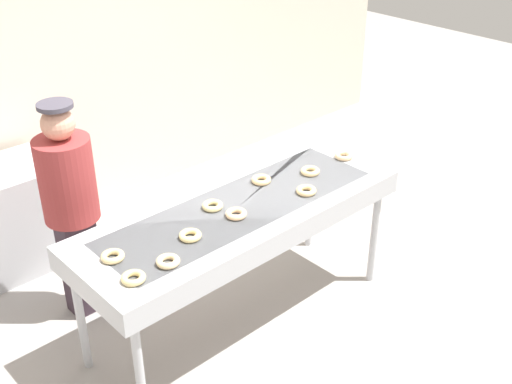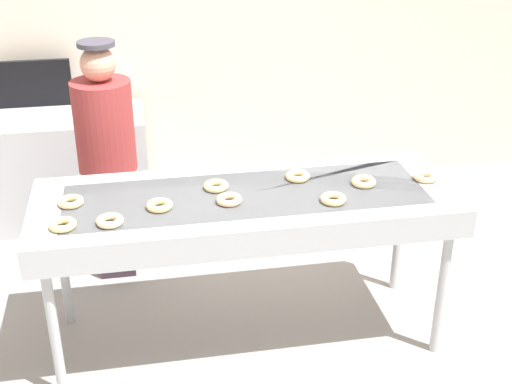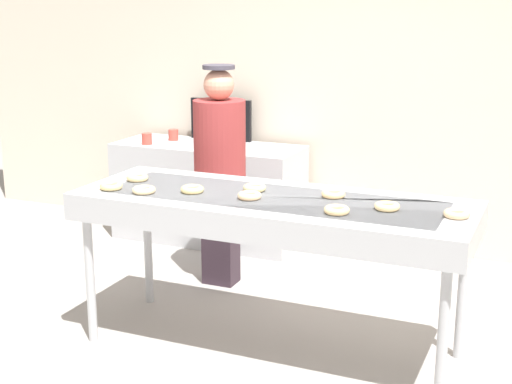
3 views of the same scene
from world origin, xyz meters
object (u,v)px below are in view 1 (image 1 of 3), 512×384
at_px(plain_donut_8, 310,171).
at_px(worker_baker, 70,198).
at_px(plain_donut_7, 113,256).
at_px(plain_donut_9, 213,206).
at_px(plain_donut_4, 306,191).
at_px(plain_donut_6, 133,278).
at_px(plain_donut_2, 236,214).
at_px(plain_donut_5, 168,261).
at_px(fryer_conveyor, 240,216).
at_px(plain_donut_3, 261,180).
at_px(plain_donut_0, 190,235).
at_px(plain_donut_1, 344,156).

bearing_deg(plain_donut_8, worker_baker, 148.80).
xyz_separation_m(plain_donut_7, plain_donut_9, (0.79, 0.05, 0.00)).
height_order(plain_donut_4, plain_donut_6, same).
height_order(plain_donut_2, plain_donut_5, same).
xyz_separation_m(fryer_conveyor, plain_donut_7, (-0.94, 0.04, 0.10)).
height_order(plain_donut_3, plain_donut_9, same).
xyz_separation_m(plain_donut_9, worker_baker, (-0.61, 0.78, -0.03)).
xyz_separation_m(plain_donut_4, plain_donut_9, (-0.60, 0.28, 0.00)).
height_order(plain_donut_3, plain_donut_4, same).
xyz_separation_m(plain_donut_6, plain_donut_8, (1.64, 0.21, 0.00)).
bearing_deg(plain_donut_3, worker_baker, 146.11).
height_order(plain_donut_0, plain_donut_2, same).
height_order(plain_donut_0, plain_donut_6, same).
relative_size(plain_donut_3, plain_donut_6, 1.00).
xyz_separation_m(plain_donut_0, plain_donut_5, (-0.26, -0.13, 0.00)).
xyz_separation_m(plain_donut_5, worker_baker, (-0.03, 1.09, -0.03)).
relative_size(fryer_conveyor, plain_donut_0, 16.86).
bearing_deg(plain_donut_1, plain_donut_9, 175.26).
bearing_deg(plain_donut_6, plain_donut_5, -0.27).
relative_size(plain_donut_3, plain_donut_9, 1.00).
xyz_separation_m(plain_donut_0, plain_donut_1, (1.53, 0.08, 0.00)).
distance_m(plain_donut_9, worker_baker, 0.99).
distance_m(plain_donut_3, plain_donut_6, 1.34).
xyz_separation_m(plain_donut_6, plain_donut_9, (0.81, 0.31, 0.00)).
bearing_deg(plain_donut_8, plain_donut_5, -171.31).
bearing_deg(plain_donut_6, fryer_conveyor, 12.40).
xyz_separation_m(plain_donut_2, plain_donut_3, (0.43, 0.23, 0.00)).
bearing_deg(plain_donut_2, plain_donut_7, 171.33).
bearing_deg(plain_donut_9, plain_donut_6, -159.18).
xyz_separation_m(plain_donut_0, plain_donut_3, (0.80, 0.23, 0.00)).
distance_m(fryer_conveyor, plain_donut_2, 0.17).
relative_size(fryer_conveyor, plain_donut_6, 16.86).
bearing_deg(plain_donut_3, fryer_conveyor, -156.46).
relative_size(plain_donut_6, plain_donut_7, 1.00).
bearing_deg(worker_baker, plain_donut_5, 82.72).
bearing_deg(plain_donut_2, worker_baker, 124.49).
height_order(plain_donut_2, plain_donut_7, same).
relative_size(plain_donut_2, plain_donut_6, 1.00).
xyz_separation_m(plain_donut_3, plain_donut_4, (0.12, -0.32, 0.00)).
height_order(plain_donut_9, worker_baker, worker_baker).
xyz_separation_m(plain_donut_1, plain_donut_5, (-1.78, -0.21, 0.00)).
relative_size(plain_donut_5, plain_donut_8, 1.00).
relative_size(plain_donut_6, plain_donut_9, 1.00).
xyz_separation_m(plain_donut_4, plain_donut_5, (-1.18, -0.03, 0.00)).
bearing_deg(plain_donut_1, worker_baker, 154.16).
xyz_separation_m(plain_donut_3, worker_baker, (-1.09, 0.73, -0.03)).
distance_m(plain_donut_4, plain_donut_7, 1.41).
height_order(fryer_conveyor, plain_donut_2, plain_donut_2).
xyz_separation_m(plain_donut_2, plain_donut_4, (0.55, -0.09, 0.00)).
relative_size(plain_donut_2, plain_donut_7, 1.00).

